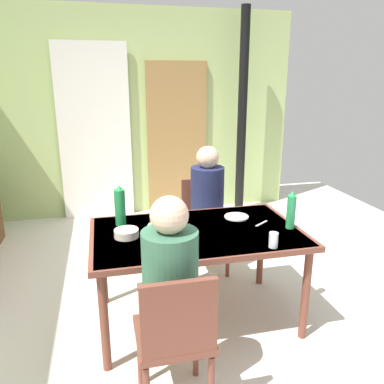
{
  "coord_description": "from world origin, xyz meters",
  "views": [
    {
      "loc": [
        -0.33,
        -2.49,
        1.78
      ],
      "look_at": [
        0.3,
        0.14,
        0.98
      ],
      "focal_mm": 35.79,
      "sensor_mm": 36.0,
      "label": 1
    }
  ],
  "objects_px": {
    "chair_near_diner": "(175,335)",
    "person_near_diner": "(170,274)",
    "chair_far_diner": "(203,219)",
    "water_bottle_green_far": "(120,206)",
    "dining_table": "(197,239)",
    "water_bottle_green_near": "(291,211)",
    "serving_bowl_center": "(127,233)",
    "person_far_diner": "(208,195)"
  },
  "relations": [
    {
      "from": "person_far_diner",
      "to": "water_bottle_green_near",
      "type": "relative_size",
      "value": 2.72
    },
    {
      "from": "chair_near_diner",
      "to": "water_bottle_green_near",
      "type": "bearing_deg",
      "value": 35.48
    },
    {
      "from": "dining_table",
      "to": "chair_near_diner",
      "type": "bearing_deg",
      "value": -111.36
    },
    {
      "from": "dining_table",
      "to": "serving_bowl_center",
      "type": "distance_m",
      "value": 0.51
    },
    {
      "from": "chair_near_diner",
      "to": "water_bottle_green_far",
      "type": "distance_m",
      "value": 1.15
    },
    {
      "from": "water_bottle_green_near",
      "to": "serving_bowl_center",
      "type": "relative_size",
      "value": 1.66
    },
    {
      "from": "person_far_diner",
      "to": "chair_far_diner",
      "type": "bearing_deg",
      "value": -90.0
    },
    {
      "from": "chair_far_diner",
      "to": "person_far_diner",
      "type": "relative_size",
      "value": 1.13
    },
    {
      "from": "person_near_diner",
      "to": "person_far_diner",
      "type": "relative_size",
      "value": 1.0
    },
    {
      "from": "chair_near_diner",
      "to": "person_near_diner",
      "type": "height_order",
      "value": "person_near_diner"
    },
    {
      "from": "dining_table",
      "to": "chair_far_diner",
      "type": "relative_size",
      "value": 1.73
    },
    {
      "from": "dining_table",
      "to": "person_near_diner",
      "type": "xyz_separation_m",
      "value": [
        -0.32,
        -0.68,
        0.12
      ]
    },
    {
      "from": "water_bottle_green_far",
      "to": "chair_far_diner",
      "type": "bearing_deg",
      "value": 35.03
    },
    {
      "from": "water_bottle_green_near",
      "to": "serving_bowl_center",
      "type": "xyz_separation_m",
      "value": [
        -1.18,
        0.11,
        -0.11
      ]
    },
    {
      "from": "chair_far_diner",
      "to": "water_bottle_green_far",
      "type": "distance_m",
      "value": 1.04
    },
    {
      "from": "person_near_diner",
      "to": "water_bottle_green_far",
      "type": "xyz_separation_m",
      "value": [
        -0.21,
        0.93,
        0.09
      ]
    },
    {
      "from": "water_bottle_green_far",
      "to": "person_near_diner",
      "type": "bearing_deg",
      "value": -77.45
    },
    {
      "from": "person_near_diner",
      "to": "chair_far_diner",
      "type": "bearing_deg",
      "value": 68.46
    },
    {
      "from": "dining_table",
      "to": "water_bottle_green_near",
      "type": "distance_m",
      "value": 0.72
    },
    {
      "from": "chair_near_diner",
      "to": "water_bottle_green_far",
      "type": "relative_size",
      "value": 2.83
    },
    {
      "from": "chair_near_diner",
      "to": "person_near_diner",
      "type": "bearing_deg",
      "value": 90.0
    },
    {
      "from": "dining_table",
      "to": "water_bottle_green_far",
      "type": "distance_m",
      "value": 0.62
    },
    {
      "from": "dining_table",
      "to": "serving_bowl_center",
      "type": "height_order",
      "value": "serving_bowl_center"
    },
    {
      "from": "serving_bowl_center",
      "to": "dining_table",
      "type": "bearing_deg",
      "value": -0.56
    },
    {
      "from": "water_bottle_green_far",
      "to": "person_far_diner",
      "type": "bearing_deg",
      "value": 27.89
    },
    {
      "from": "dining_table",
      "to": "serving_bowl_center",
      "type": "relative_size",
      "value": 8.86
    },
    {
      "from": "dining_table",
      "to": "person_near_diner",
      "type": "relative_size",
      "value": 1.96
    },
    {
      "from": "serving_bowl_center",
      "to": "chair_near_diner",
      "type": "bearing_deg",
      "value": -77.4
    },
    {
      "from": "person_near_diner",
      "to": "person_far_diner",
      "type": "height_order",
      "value": "same"
    },
    {
      "from": "chair_near_diner",
      "to": "serving_bowl_center",
      "type": "height_order",
      "value": "chair_near_diner"
    },
    {
      "from": "chair_near_diner",
      "to": "serving_bowl_center",
      "type": "xyz_separation_m",
      "value": [
        -0.18,
        0.82,
        0.26
      ]
    },
    {
      "from": "dining_table",
      "to": "water_bottle_green_near",
      "type": "relative_size",
      "value": 5.33
    },
    {
      "from": "person_far_diner",
      "to": "serving_bowl_center",
      "type": "relative_size",
      "value": 4.53
    },
    {
      "from": "water_bottle_green_near",
      "to": "chair_far_diner",
      "type": "bearing_deg",
      "value": 114.25
    },
    {
      "from": "person_near_diner",
      "to": "water_bottle_green_far",
      "type": "bearing_deg",
      "value": 102.55
    },
    {
      "from": "chair_far_diner",
      "to": "person_far_diner",
      "type": "bearing_deg",
      "value": 90.0
    },
    {
      "from": "water_bottle_green_far",
      "to": "water_bottle_green_near",
      "type": "bearing_deg",
      "value": -16.43
    },
    {
      "from": "chair_near_diner",
      "to": "water_bottle_green_near",
      "type": "height_order",
      "value": "water_bottle_green_near"
    },
    {
      "from": "person_near_diner",
      "to": "water_bottle_green_far",
      "type": "distance_m",
      "value": 0.96
    },
    {
      "from": "person_near_diner",
      "to": "water_bottle_green_near",
      "type": "distance_m",
      "value": 1.15
    },
    {
      "from": "chair_far_diner",
      "to": "serving_bowl_center",
      "type": "bearing_deg",
      "value": 46.36
    },
    {
      "from": "chair_far_diner",
      "to": "water_bottle_green_far",
      "type": "bearing_deg",
      "value": 35.03
    }
  ]
}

